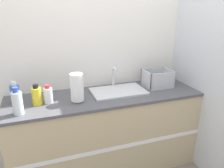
# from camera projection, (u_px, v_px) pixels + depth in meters

# --- Properties ---
(wall_back) EXTENTS (4.37, 0.06, 2.60)m
(wall_back) POSITION_uv_depth(u_px,v_px,m) (96.00, 49.00, 2.41)
(wall_back) COLOR silver
(wall_back) RESTS_ON ground_plane
(wall_right) EXTENTS (0.06, 2.59, 2.60)m
(wall_right) POSITION_uv_depth(u_px,v_px,m) (192.00, 49.00, 2.43)
(wall_right) COLOR silver
(wall_right) RESTS_ON ground_plane
(counter_cabinet) EXTENTS (1.99, 0.62, 0.88)m
(counter_cabinet) POSITION_uv_depth(u_px,v_px,m) (106.00, 132.00, 2.40)
(counter_cabinet) COLOR tan
(counter_cabinet) RESTS_ON ground_plane
(sink) EXTENTS (0.57, 0.36, 0.24)m
(sink) POSITION_uv_depth(u_px,v_px,m) (118.00, 91.00, 2.32)
(sink) COLOR silver
(sink) RESTS_ON counter_cabinet
(paper_towel_roll) EXTENTS (0.12, 0.12, 0.28)m
(paper_towel_roll) POSITION_uv_depth(u_px,v_px,m) (77.00, 88.00, 2.05)
(paper_towel_roll) COLOR #4C4C51
(paper_towel_roll) RESTS_ON counter_cabinet
(dish_rack) EXTENTS (0.30, 0.24, 0.19)m
(dish_rack) POSITION_uv_depth(u_px,v_px,m) (157.00, 80.00, 2.47)
(dish_rack) COLOR #B7BABF
(dish_rack) RESTS_ON counter_cabinet
(bottle_blue) EXTENTS (0.08, 0.08, 0.22)m
(bottle_blue) POSITION_uv_depth(u_px,v_px,m) (15.00, 94.00, 2.02)
(bottle_blue) COLOR #2D56B7
(bottle_blue) RESTS_ON counter_cabinet
(bottle_white_spray) EXTENTS (0.08, 0.08, 0.17)m
(bottle_white_spray) POSITION_uv_depth(u_px,v_px,m) (48.00, 95.00, 2.05)
(bottle_white_spray) COLOR white
(bottle_white_spray) RESTS_ON counter_cabinet
(bottle_yellow) EXTENTS (0.09, 0.09, 0.20)m
(bottle_yellow) POSITION_uv_depth(u_px,v_px,m) (37.00, 96.00, 2.00)
(bottle_yellow) COLOR yellow
(bottle_yellow) RESTS_ON counter_cabinet
(bottle_clear) EXTENTS (0.09, 0.09, 0.24)m
(bottle_clear) POSITION_uv_depth(u_px,v_px,m) (17.00, 103.00, 1.81)
(bottle_clear) COLOR silver
(bottle_clear) RESTS_ON counter_cabinet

